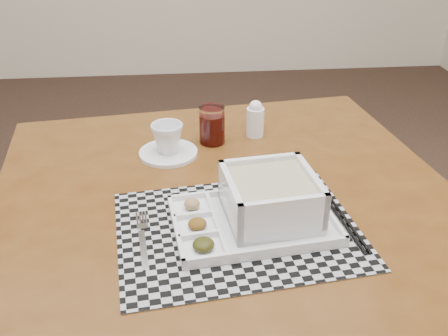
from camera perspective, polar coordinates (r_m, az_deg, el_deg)
The scene contains 11 objects.
floor at distance 2.08m, azimuth -10.27°, elevation -12.40°, with size 5.00×5.00×0.00m, color #302018.
dining_table at distance 1.15m, azimuth 0.56°, elevation -6.66°, with size 1.15×1.15×0.77m.
placemat at distance 1.01m, azimuth 1.58°, elevation -7.01°, with size 0.48×0.36×0.00m, color #A1A1A8.
serving_tray at distance 1.01m, azimuth 4.69°, elevation -4.20°, with size 0.34×0.26×0.10m.
fork at distance 0.99m, azimuth -9.14°, elevation -7.87°, with size 0.04×0.19×0.00m.
spoon at distance 1.12m, azimuth 11.40°, elevation -3.35°, with size 0.04×0.18×0.01m.
chopsticks at distance 1.06m, azimuth 13.31°, elevation -5.50°, with size 0.05×0.24×0.01m.
saucer at distance 1.29m, azimuth -6.38°, elevation 1.73°, with size 0.15×0.15×0.01m, color white.
cup at distance 1.27m, azimuth -6.49°, elevation 3.44°, with size 0.08×0.08×0.08m, color white.
juice_glass at distance 1.32m, azimuth -1.38°, elevation 4.77°, with size 0.07×0.07×0.10m.
creamer_bottle at distance 1.36m, azimuth 3.59°, elevation 5.60°, with size 0.05×0.05×0.10m.
Camera 1 is at (0.22, -1.54, 1.38)m, focal length 40.00 mm.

